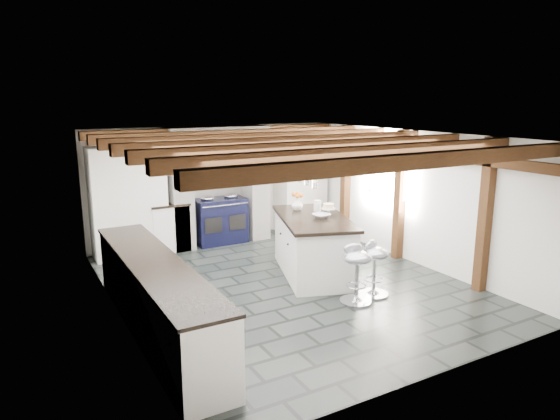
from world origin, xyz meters
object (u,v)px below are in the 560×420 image
range_cooker (220,220)px  bar_stool_far (357,267)px  kitchen_island (313,245)px  bar_stool_near (374,262)px

range_cooker → bar_stool_far: 3.77m
kitchen_island → bar_stool_near: (0.28, -1.19, 0.01)m
range_cooker → kitchen_island: bearing=-75.9°
bar_stool_far → kitchen_island: bearing=98.3°
range_cooker → bar_stool_far: size_ratio=1.18×
kitchen_island → bar_stool_near: bearing=-57.7°
range_cooker → bar_stool_far: bearing=-82.2°
bar_stool_near → bar_stool_far: bar_stool_far is taller
kitchen_island → bar_stool_far: (-0.10, -1.28, 0.03)m
range_cooker → bar_stool_near: (0.90, -3.65, 0.04)m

